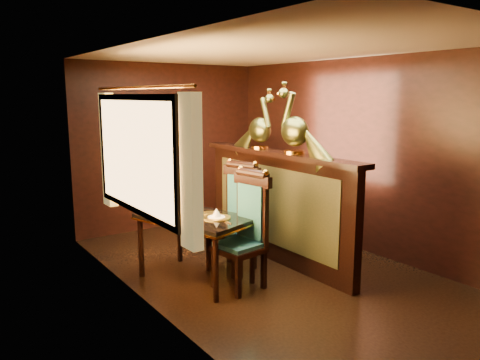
% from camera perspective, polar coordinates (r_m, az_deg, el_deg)
% --- Properties ---
extents(ground, '(5.00, 5.00, 0.00)m').
position_cam_1_polar(ground, '(5.54, 3.73, -11.16)').
color(ground, black).
rests_on(ground, ground).
extents(room_shell, '(3.04, 5.04, 2.52)m').
position_cam_1_polar(room_shell, '(5.13, 3.07, 5.35)').
color(room_shell, black).
rests_on(room_shell, ground).
extents(partition, '(0.26, 2.70, 1.36)m').
position_cam_1_polar(partition, '(5.74, 4.43, -2.93)').
color(partition, black).
rests_on(partition, ground).
extents(dining_table, '(1.09, 1.41, 0.93)m').
position_cam_1_polar(dining_table, '(5.14, -5.56, -5.10)').
color(dining_table, black).
rests_on(dining_table, ground).
extents(chair_left, '(0.52, 0.54, 1.28)m').
position_cam_1_polar(chair_left, '(4.97, 0.88, -5.56)').
color(chair_left, black).
rests_on(chair_left, ground).
extents(chair_right, '(0.58, 0.59, 1.28)m').
position_cam_1_polar(chair_right, '(5.49, -0.26, -3.99)').
color(chair_right, black).
rests_on(chair_right, ground).
extents(peacock_left, '(0.26, 0.69, 0.82)m').
position_cam_1_polar(peacock_left, '(5.36, 6.74, 7.51)').
color(peacock_left, '#1A4E2D').
rests_on(peacock_left, partition).
extents(peacock_right, '(0.23, 0.62, 0.74)m').
position_cam_1_polar(peacock_right, '(5.87, 2.45, 7.43)').
color(peacock_right, '#1A4E2D').
rests_on(peacock_right, partition).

